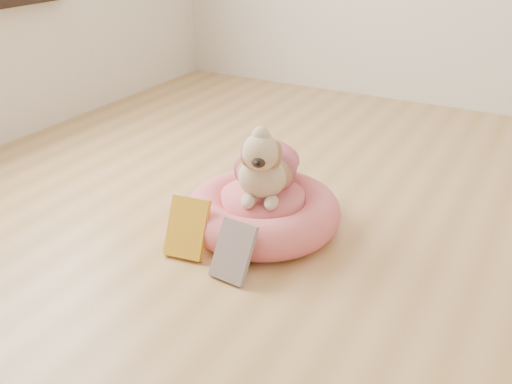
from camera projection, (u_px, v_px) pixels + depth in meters
The scene contains 5 objects.
floor at pixel (337, 340), 1.54m from camera, with size 4.50×4.50×0.00m, color #B4874B.
pet_bed at pixel (263, 212), 2.06m from camera, with size 0.56×0.56×0.14m.
dog at pixel (265, 154), 1.98m from camera, with size 0.27×0.39×0.29m, color brown, non-canonical shape.
book_yellow at pixel (187, 228), 1.90m from camera, with size 0.13×0.03×0.20m, color #FBFF1A.
book_white at pixel (233, 251), 1.78m from camera, with size 0.12×0.02×0.19m, color white.
Camera 1 is at (0.39, -1.16, 1.04)m, focal length 40.00 mm.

